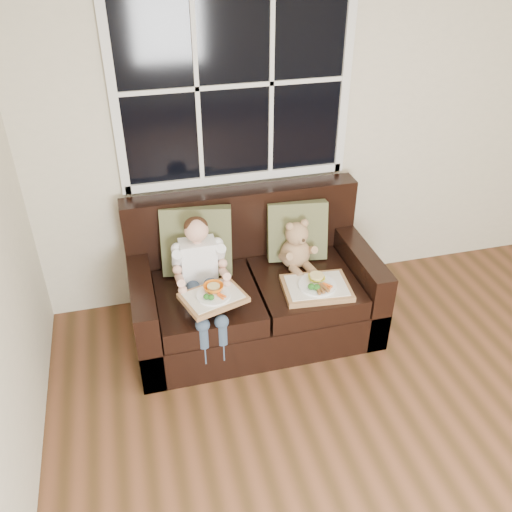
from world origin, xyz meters
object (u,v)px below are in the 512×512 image
object	(u,v)px
child	(201,270)
tray_left	(213,296)
teddy_bear	(296,248)
tray_right	(317,287)
loveseat	(252,290)

from	to	relation	value
child	tray_left	bearing A→B (deg)	-80.34
child	teddy_bear	world-z (taller)	child
teddy_bear	tray_right	size ratio (longest dim) A/B	0.80
teddy_bear	tray_left	distance (m)	0.76
tray_left	teddy_bear	bearing A→B (deg)	10.97
tray_right	tray_left	bearing A→B (deg)	-170.87
loveseat	child	bearing A→B (deg)	-163.01
child	tray_right	bearing A→B (deg)	-13.34
loveseat	child	world-z (taller)	child
tray_left	tray_right	size ratio (longest dim) A/B	0.94
loveseat	tray_left	distance (m)	0.55
teddy_bear	tray_left	size ratio (longest dim) A/B	0.86
loveseat	teddy_bear	size ratio (longest dim) A/B	4.42
teddy_bear	tray_left	world-z (taller)	teddy_bear
loveseat	teddy_bear	xyz separation A→B (m)	(0.33, 0.02, 0.29)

